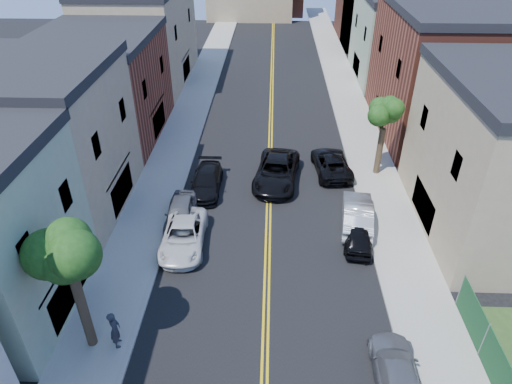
# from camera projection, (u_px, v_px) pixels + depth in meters

# --- Properties ---
(sidewalk_left) EXTENTS (3.20, 100.00, 0.15)m
(sidewalk_left) POSITION_uv_depth(u_px,v_px,m) (187.00, 116.00, 42.58)
(sidewalk_left) COLOR gray
(sidewalk_left) RESTS_ON ground
(sidewalk_right) EXTENTS (3.20, 100.00, 0.15)m
(sidewalk_right) POSITION_uv_depth(u_px,v_px,m) (356.00, 118.00, 42.08)
(sidewalk_right) COLOR gray
(sidewalk_right) RESTS_ON ground
(curb_left) EXTENTS (0.30, 100.00, 0.15)m
(curb_left) POSITION_uv_depth(u_px,v_px,m) (206.00, 116.00, 42.52)
(curb_left) COLOR gray
(curb_left) RESTS_ON ground
(curb_right) EXTENTS (0.30, 100.00, 0.15)m
(curb_right) POSITION_uv_depth(u_px,v_px,m) (337.00, 118.00, 42.13)
(curb_right) COLOR gray
(curb_right) RESTS_ON ground
(bldg_left_tan_near) EXTENTS (9.00, 10.00, 9.00)m
(bldg_left_tan_near) POSITION_uv_depth(u_px,v_px,m) (42.00, 145.00, 27.80)
(bldg_left_tan_near) COLOR #998466
(bldg_left_tan_near) RESTS_ON ground
(bldg_left_brick) EXTENTS (9.00, 12.00, 8.00)m
(bldg_left_brick) POSITION_uv_depth(u_px,v_px,m) (101.00, 90.00, 37.29)
(bldg_left_brick) COLOR brown
(bldg_left_brick) RESTS_ON ground
(bldg_left_tan_far) EXTENTS (9.00, 16.00, 9.50)m
(bldg_left_tan_far) POSITION_uv_depth(u_px,v_px,m) (142.00, 37.00, 48.61)
(bldg_left_tan_far) COLOR #998466
(bldg_left_tan_far) RESTS_ON ground
(bldg_right_brick) EXTENTS (9.00, 14.00, 10.00)m
(bldg_right_brick) POSITION_uv_depth(u_px,v_px,m) (441.00, 74.00, 37.52)
(bldg_right_brick) COLOR brown
(bldg_right_brick) RESTS_ON ground
(bldg_right_palegrn) EXTENTS (9.00, 12.00, 8.50)m
(bldg_right_palegrn) POSITION_uv_depth(u_px,v_px,m) (400.00, 39.00, 49.66)
(bldg_right_palegrn) COLOR gray
(bldg_right_palegrn) RESTS_ON ground
(tree_left_mid) EXTENTS (5.20, 5.20, 9.29)m
(tree_left_mid) POSITION_uv_depth(u_px,v_px,m) (61.00, 231.00, 17.25)
(tree_left_mid) COLOR #3C2B1E
(tree_left_mid) RESTS_ON sidewalk_left
(tree_right_far) EXTENTS (4.40, 4.40, 8.03)m
(tree_right_far) POSITION_uv_depth(u_px,v_px,m) (388.00, 100.00, 30.61)
(tree_right_far) COLOR #3C2B1E
(tree_right_far) RESTS_ON sidewalk_right
(white_pickup) EXTENTS (2.60, 5.34, 1.46)m
(white_pickup) POSITION_uv_depth(u_px,v_px,m) (184.00, 236.00, 26.39)
(white_pickup) COLOR silver
(white_pickup) RESTS_ON ground
(grey_car_left) EXTENTS (1.93, 4.45, 1.50)m
(grey_car_left) POSITION_uv_depth(u_px,v_px,m) (181.00, 213.00, 28.30)
(grey_car_left) COLOR #4E5055
(grey_car_left) RESTS_ON ground
(black_car_left) EXTENTS (2.03, 4.95, 1.43)m
(black_car_left) POSITION_uv_depth(u_px,v_px,m) (206.00, 182.00, 31.45)
(black_car_left) COLOR black
(black_car_left) RESTS_ON ground
(grey_car_right) EXTENTS (2.02, 4.71, 1.35)m
(grey_car_right) POSITION_uv_depth(u_px,v_px,m) (397.00, 373.00, 18.81)
(grey_car_right) COLOR #57595F
(grey_car_right) RESTS_ON ground
(black_car_right) EXTENTS (2.08, 4.17, 1.36)m
(black_car_right) POSITION_uv_depth(u_px,v_px,m) (358.00, 235.00, 26.54)
(black_car_right) COLOR black
(black_car_right) RESTS_ON ground
(silver_car_right) EXTENTS (2.42, 5.24, 1.67)m
(silver_car_right) POSITION_uv_depth(u_px,v_px,m) (357.00, 214.00, 28.05)
(silver_car_right) COLOR #B5B6BD
(silver_car_right) RESTS_ON ground
(dark_car_right_far) EXTENTS (2.97, 5.49, 1.46)m
(dark_car_right_far) POSITION_uv_depth(u_px,v_px,m) (331.00, 163.00, 33.61)
(dark_car_right_far) COLOR black
(dark_car_right_far) RESTS_ON ground
(black_suv_lane) EXTENTS (3.66, 6.53, 1.72)m
(black_suv_lane) POSITION_uv_depth(u_px,v_px,m) (277.00, 171.00, 32.32)
(black_suv_lane) COLOR black
(black_suv_lane) RESTS_ON ground
(pedestrian_left) EXTENTS (0.64, 0.81, 1.96)m
(pedestrian_left) POSITION_uv_depth(u_px,v_px,m) (115.00, 329.00, 20.15)
(pedestrian_left) COLOR #2A2931
(pedestrian_left) RESTS_ON sidewalk_left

